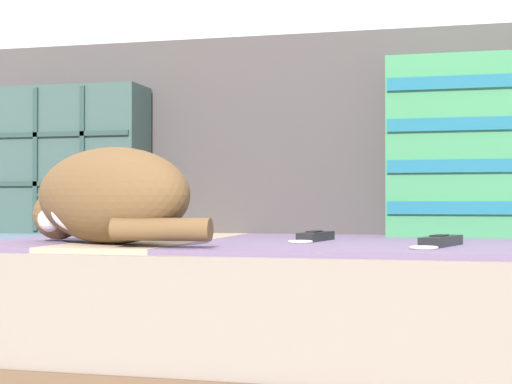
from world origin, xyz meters
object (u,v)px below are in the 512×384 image
object	(u,v)px
couch	(216,324)
throw_pillow_striped	(488,146)
throw_pillow_quilted	(71,160)
sleeping_cat	(105,198)
game_remote_near	(315,237)
game_remote_far	(440,242)

from	to	relation	value
couch	throw_pillow_striped	bearing A→B (deg)	20.41
throw_pillow_quilted	sleeping_cat	xyz separation A→B (m)	(0.31, -0.46, -0.10)
throw_pillow_quilted	sleeping_cat	distance (m)	0.56
throw_pillow_striped	game_remote_near	size ratio (longest dim) A/B	2.36
throw_pillow_striped	game_remote_far	world-z (taller)	throw_pillow_striped
throw_pillow_quilted	game_remote_near	size ratio (longest dim) A/B	2.04
couch	game_remote_far	world-z (taller)	game_remote_far
couch	throw_pillow_striped	xyz separation A→B (m)	(0.58, 0.22, 0.39)
throw_pillow_quilted	sleeping_cat	size ratio (longest dim) A/B	0.87
throw_pillow_striped	game_remote_near	bearing A→B (deg)	-143.10
couch	sleeping_cat	xyz separation A→B (m)	(-0.15, -0.24, 0.27)
throw_pillow_quilted	game_remote_near	bearing A→B (deg)	-21.33
couch	game_remote_near	bearing A→B (deg)	-12.39
couch	sleeping_cat	size ratio (longest dim) A/B	4.18
throw_pillow_quilted	game_remote_far	xyz separation A→B (m)	(0.93, -0.40, -0.18)
game_remote_near	game_remote_far	distance (m)	0.28
throw_pillow_striped	sleeping_cat	size ratio (longest dim) A/B	1.01
throw_pillow_striped	game_remote_near	distance (m)	0.48
throw_pillow_quilted	game_remote_near	xyz separation A→B (m)	(0.68, -0.27, -0.18)
throw_pillow_quilted	game_remote_near	world-z (taller)	throw_pillow_quilted
game_remote_far	game_remote_near	bearing A→B (deg)	151.74
game_remote_near	throw_pillow_quilted	bearing A→B (deg)	158.67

